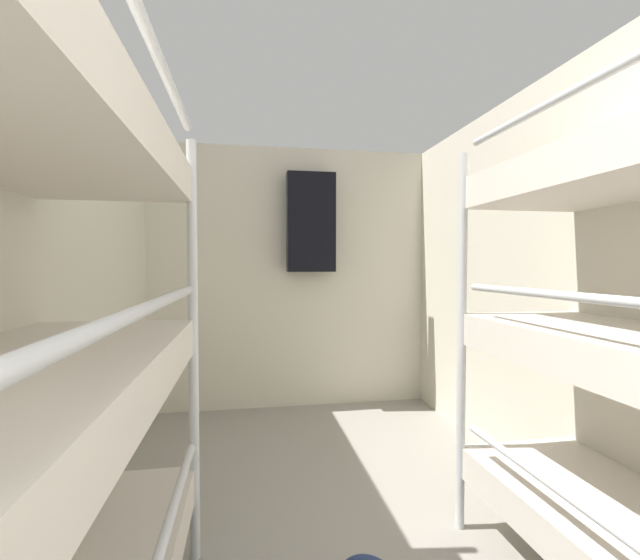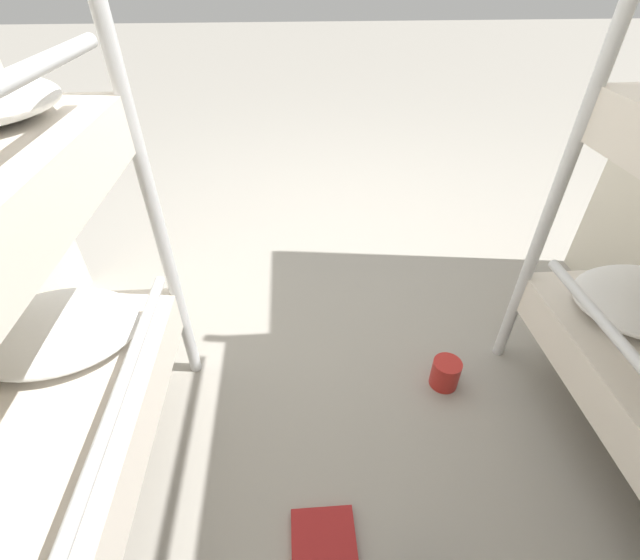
{
  "view_description": "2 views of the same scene",
  "coord_description": "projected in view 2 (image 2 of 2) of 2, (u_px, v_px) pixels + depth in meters",
  "views": [
    {
      "loc": [
        -0.41,
        0.34,
        1.33
      ],
      "look_at": [
        0.04,
        2.98,
        1.24
      ],
      "focal_mm": 24.0,
      "sensor_mm": 36.0,
      "label": 1
    },
    {
      "loc": [
        0.21,
        1.79,
        1.39
      ],
      "look_at": [
        0.15,
        0.81,
        0.62
      ],
      "focal_mm": 24.0,
      "sensor_mm": 36.0,
      "label": 2
    }
  ],
  "objects": [
    {
      "name": "ground_plane",
      "position": [
        337.0,
        278.0,
        2.28
      ],
      "size": [
        20.0,
        20.0,
        0.0
      ],
      "primitive_type": "plane",
      "color": "gray"
    },
    {
      "name": "tin_can",
      "position": [
        445.0,
        373.0,
        1.69
      ],
      "size": [
        0.11,
        0.11,
        0.12
      ],
      "color": "#AD231E",
      "rests_on": "ground_plane"
    },
    {
      "name": "floor_book",
      "position": [
        323.0,
        537.0,
        1.27
      ],
      "size": [
        0.19,
        0.16,
        0.02
      ],
      "color": "maroon",
      "rests_on": "ground_plane"
    }
  ]
}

